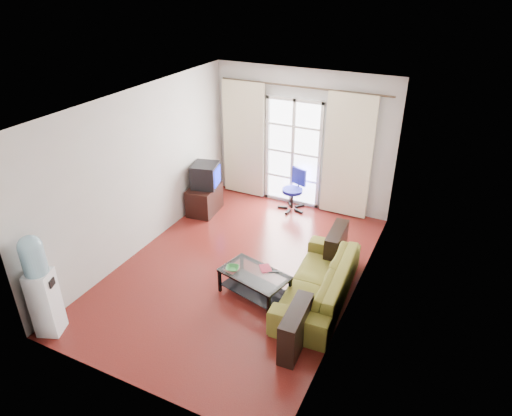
{
  "coord_description": "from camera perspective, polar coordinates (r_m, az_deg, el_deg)",
  "views": [
    {
      "loc": [
        2.86,
        -5.31,
        4.31
      ],
      "look_at": [
        0.11,
        0.35,
        0.96
      ],
      "focal_mm": 32.0,
      "sensor_mm": 36.0,
      "label": 1
    }
  ],
  "objects": [
    {
      "name": "task_chair",
      "position": [
        9.07,
        4.65,
        1.3
      ],
      "size": [
        0.73,
        0.73,
        0.83
      ],
      "rotation": [
        0.0,
        0.0,
        -0.35
      ],
      "color": "black",
      "rests_on": "floor"
    },
    {
      "name": "wall_front",
      "position": [
        4.92,
        -16.63,
        -10.3
      ],
      "size": [
        3.6,
        0.02,
        2.7
      ],
      "primitive_type": "cube",
      "color": "beige",
      "rests_on": "floor"
    },
    {
      "name": "water_cooler",
      "position": [
        6.41,
        -25.37,
        -8.58
      ],
      "size": [
        0.39,
        0.39,
        1.47
      ],
      "rotation": [
        0.0,
        0.0,
        0.38
      ],
      "color": "white",
      "rests_on": "floor"
    },
    {
      "name": "french_door",
      "position": [
        9.01,
        4.65,
        6.89
      ],
      "size": [
        1.16,
        0.06,
        2.15
      ],
      "color": "white",
      "rests_on": "wall_back"
    },
    {
      "name": "ceiling",
      "position": [
        6.24,
        -2.37,
        13.06
      ],
      "size": [
        5.2,
        5.2,
        0.0
      ],
      "primitive_type": "plane",
      "rotation": [
        3.14,
        0.0,
        0.0
      ],
      "color": "white",
      "rests_on": "wall_back"
    },
    {
      "name": "curtain_right",
      "position": [
        8.6,
        11.38,
        6.26
      ],
      "size": [
        0.9,
        0.07,
        2.35
      ],
      "primitive_type": "cube",
      "color": "beige",
      "rests_on": "curtain_rod"
    },
    {
      "name": "book",
      "position": [
        6.69,
        0.55,
        -7.64
      ],
      "size": [
        0.35,
        0.35,
        0.02
      ],
      "primitive_type": "imported",
      "rotation": [
        0.0,
        0.0,
        0.68
      ],
      "color": "#A01314",
      "rests_on": "coffee_table"
    },
    {
      "name": "crt_tv",
      "position": [
        8.81,
        -6.46,
        4.1
      ],
      "size": [
        0.59,
        0.6,
        0.46
      ],
      "rotation": [
        0.0,
        0.0,
        0.24
      ],
      "color": "black",
      "rests_on": "tv_stand"
    },
    {
      "name": "coffee_table",
      "position": [
        6.71,
        -0.2,
        -9.12
      ],
      "size": [
        1.09,
        0.78,
        0.4
      ],
      "rotation": [
        0.0,
        0.0,
        -0.24
      ],
      "color": "silver",
      "rests_on": "floor"
    },
    {
      "name": "curtain_left",
      "position": [
        9.32,
        -1.54,
        8.51
      ],
      "size": [
        0.9,
        0.07,
        2.35
      ],
      "primitive_type": "cube",
      "color": "beige",
      "rests_on": "curtain_rod"
    },
    {
      "name": "wall_right",
      "position": [
        6.17,
        12.82,
        -1.4
      ],
      "size": [
        0.02,
        5.2,
        2.7
      ],
      "primitive_type": "cube",
      "color": "beige",
      "rests_on": "floor"
    },
    {
      "name": "sofa",
      "position": [
        6.69,
        7.8,
        -9.07
      ],
      "size": [
        2.15,
        1.03,
        0.6
      ],
      "primitive_type": "imported",
      "rotation": [
        0.0,
        0.0,
        -1.52
      ],
      "color": "brown",
      "rests_on": "floor"
    },
    {
      "name": "curtain_rod",
      "position": [
        8.54,
        5.85,
        14.82
      ],
      "size": [
        3.3,
        0.04,
        0.04
      ],
      "primitive_type": "cylinder",
      "rotation": [
        0.0,
        1.57,
        0.0
      ],
      "color": "#4C3F2D",
      "rests_on": "wall_back"
    },
    {
      "name": "floor",
      "position": [
        7.41,
        -1.96,
        -7.55
      ],
      "size": [
        5.2,
        5.2,
        0.0
      ],
      "primitive_type": "plane",
      "color": "maroon",
      "rests_on": "ground"
    },
    {
      "name": "bowl",
      "position": [
        6.69,
        -2.95,
        -7.55
      ],
      "size": [
        0.3,
        0.3,
        0.05
      ],
      "primitive_type": "imported",
      "rotation": [
        0.0,
        0.0,
        0.31
      ],
      "color": "#368630",
      "rests_on": "coffee_table"
    },
    {
      "name": "radiator",
      "position": [
        9.0,
        9.98,
        1.33
      ],
      "size": [
        0.64,
        0.12,
        0.64
      ],
      "primitive_type": "cube",
      "color": "#97979A",
      "rests_on": "floor"
    },
    {
      "name": "tv_stand",
      "position": [
        8.98,
        -6.46,
        1.09
      ],
      "size": [
        0.56,
        0.77,
        0.53
      ],
      "primitive_type": "cube",
      "rotation": [
        0.0,
        0.0,
        0.1
      ],
      "color": "black",
      "rests_on": "floor"
    },
    {
      "name": "wall_left",
      "position": [
        7.66,
        -14.18,
        4.4
      ],
      "size": [
        0.02,
        5.2,
        2.7
      ],
      "primitive_type": "cube",
      "color": "beige",
      "rests_on": "floor"
    },
    {
      "name": "wall_back",
      "position": [
        8.91,
        5.76,
        8.49
      ],
      "size": [
        3.6,
        0.02,
        2.7
      ],
      "primitive_type": "cube",
      "color": "beige",
      "rests_on": "floor"
    },
    {
      "name": "remote",
      "position": [
        6.64,
        2.22,
        -7.98
      ],
      "size": [
        0.15,
        0.11,
        0.02
      ],
      "primitive_type": "cube",
      "rotation": [
        0.0,
        0.0,
        0.52
      ],
      "color": "black",
      "rests_on": "coffee_table"
    }
  ]
}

